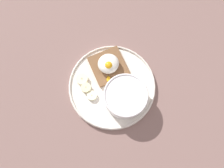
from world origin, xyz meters
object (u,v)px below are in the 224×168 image
object	(u,v)px
poached_egg	(108,64)
banana_slice_front	(86,88)
banana_slice_left	(92,96)
banana_slice_back	(82,79)
oatmeal_bowl	(125,97)
toast_slice	(109,66)

from	to	relation	value
poached_egg	banana_slice_front	bearing A→B (deg)	-167.89
banana_slice_left	banana_slice_back	world-z (taller)	banana_slice_back
poached_egg	banana_slice_back	size ratio (longest dim) A/B	1.78
oatmeal_bowl	banana_slice_front	size ratio (longest dim) A/B	2.97
oatmeal_bowl	banana_slice_back	distance (cm)	14.26
banana_slice_left	banana_slice_front	bearing A→B (deg)	94.12
toast_slice	banana_slice_back	size ratio (longest dim) A/B	2.63
oatmeal_bowl	banana_slice_front	world-z (taller)	oatmeal_bowl
oatmeal_bowl	banana_slice_front	bearing A→B (deg)	131.63
toast_slice	poached_egg	distance (cm)	2.38
poached_egg	banana_slice_back	world-z (taller)	poached_egg
oatmeal_bowl	toast_slice	distance (cm)	11.23
oatmeal_bowl	poached_egg	distance (cm)	10.95
oatmeal_bowl	poached_egg	size ratio (longest dim) A/B	1.60
banana_slice_left	banana_slice_back	bearing A→B (deg)	88.80
oatmeal_bowl	toast_slice	xyz separation A→B (cm)	(1.29, 10.98, -1.98)
toast_slice	banana_slice_left	bearing A→B (deg)	-150.80
banana_slice_left	toast_slice	bearing A→B (deg)	29.20
poached_egg	banana_slice_left	bearing A→B (deg)	-151.16
banana_slice_back	banana_slice_front	bearing A→B (deg)	-96.46
banana_slice_front	poached_egg	bearing A→B (deg)	12.11
banana_slice_front	banana_slice_back	distance (cm)	3.00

